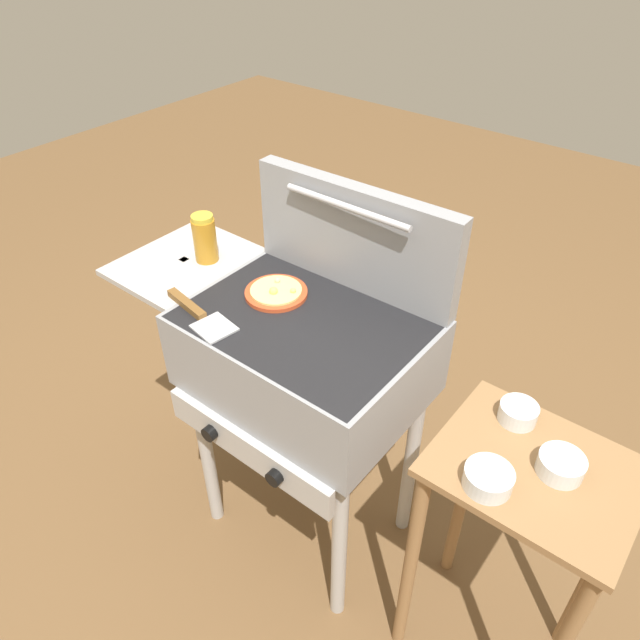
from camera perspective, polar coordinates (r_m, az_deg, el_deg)
ground_plane at (r=2.24m, az=-1.06°, el=-18.53°), size 8.00×8.00×0.00m
grill at (r=1.67m, az=-1.82°, el=-3.70°), size 0.96×0.53×0.90m
grill_lid_open at (r=1.63m, az=3.35°, el=7.95°), size 0.63×0.09×0.30m
pizza_cheese at (r=1.66m, az=-4.22°, el=2.69°), size 0.18×0.18×0.03m
sauce_jar at (r=1.81m, az=-11.00°, el=7.70°), size 0.07×0.07×0.15m
spatula at (r=1.61m, az=-11.65°, el=0.61°), size 0.27×0.10×0.02m
prep_table at (r=1.61m, az=18.26°, el=-18.52°), size 0.44×0.36×0.80m
topping_bowl_near at (r=1.42m, az=22.10°, el=-12.82°), size 0.10×0.10×0.04m
topping_bowl_far at (r=1.50m, az=18.47°, el=-8.49°), size 0.09×0.09×0.04m
topping_bowl_middle at (r=1.35m, az=15.83°, el=-14.48°), size 0.11×0.11×0.04m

